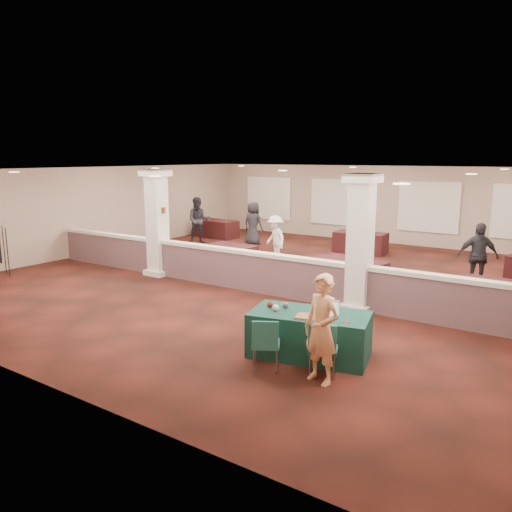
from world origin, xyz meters
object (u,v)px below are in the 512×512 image
Objects in this scene: near_table at (309,334)px; far_table_back_left at (217,229)px; far_table_front_right at (493,295)px; far_table_back_center at (360,243)px; attendee_d at (253,224)px; attendee_b at (275,238)px; far_table_front_left at (233,254)px; attendee_a at (199,220)px; attendee_c at (478,256)px; woman at (322,329)px; conf_chair_main at (323,345)px; conf_chair_side at (266,340)px; far_table_front_center at (349,274)px.

near_table is 13.88m from far_table_back_left.
far_table_front_right is 7.35m from far_table_back_center.
attendee_b is at bearing 138.41° from attendee_d.
far_table_front_left is 0.85× the size of attendee_a.
far_table_back_left and far_table_back_center have the same top height.
attendee_c is 1.03× the size of attendee_d.
attendee_b is (4.53, -1.26, -0.17)m from attendee_a.
far_table_front_left is at bearing 150.06° from woman.
attendee_b is at bearing -121.43° from far_table_back_center.
conf_chair_main is 11.21m from far_table_back_center.
conf_chair_side is 1.03m from woman.
conf_chair_main is 0.49× the size of attendee_a.
far_table_back_left is at bearing -178.82° from far_table_back_center.
woman is at bearing -65.56° from near_table.
woman is at bearing -70.83° from far_table_front_center.
near_table is 0.91m from conf_chair_main.
far_table_front_left is 4.45m from attendee_a.
conf_chair_side is 8.63m from far_table_front_left.
far_table_back_left is 1.04× the size of attendee_c.
attendee_a reaches higher than far_table_back_left.
conf_chair_main reaches higher than conf_chair_side.
near_table is at bearing -43.64° from far_table_front_left.
conf_chair_side reaches higher than near_table.
far_table_front_right is at bearing -0.00° from far_table_front_center.
conf_chair_side is at bearing -30.48° from attendee_b.
far_table_front_left is at bearing 171.29° from far_table_front_center.
woman is 14.95m from far_table_back_left.
far_table_front_center is 1.02× the size of far_table_back_center.
attendee_b is (-5.55, 7.52, 0.23)m from conf_chair_main.
conf_chair_main is 5.91m from far_table_front_center.
far_table_back_center is at bearing 87.79° from conf_chair_main.
attendee_d reaches higher than far_table_back_center.
far_table_front_left is at bearing -74.39° from attendee_a.
near_table is 1.34× the size of attendee_b.
attendee_a reaches higher than attendee_b.
near_table is at bearing 129.62° from attendee_d.
near_table is 1.18m from woman.
attendee_a is (-11.78, 3.21, 0.61)m from far_table_front_right.
woman reaches higher than far_table_front_center.
far_table_front_right is at bearing -94.00° from attendee_c.
attendee_b is (4.89, -2.93, 0.41)m from far_table_back_left.
conf_chair_side is 9.13m from attendee_b.
conf_chair_main is 7.45m from attendee_c.
woman reaches higher than far_table_front_left.
attendee_d reaches higher than far_table_front_left.
attendee_d is at bearing 145.62° from far_table_front_center.
attendee_d reaches higher than attendee_b.
conf_chair_side is 6.00m from far_table_front_center.
near_table reaches higher than far_table_back_center.
woman is 1.00× the size of attendee_d.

